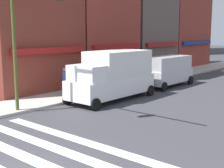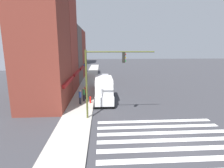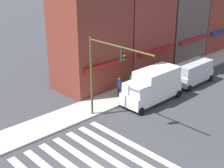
% 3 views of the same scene
% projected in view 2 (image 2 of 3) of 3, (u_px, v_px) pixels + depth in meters
% --- Properties ---
extents(ground_plane, '(200.00, 200.00, 0.00)m').
position_uv_depth(ground_plane, '(168.00, 140.00, 13.21)').
color(ground_plane, '#38383D').
extents(sidewalk_left, '(120.00, 3.00, 0.15)m').
position_uv_depth(sidewalk_left, '(68.00, 143.00, 12.75)').
color(sidewalk_left, '#B2ADA3').
rests_on(sidewalk_left, ground_plane).
extents(crosswalk_stripes, '(7.54, 10.80, 0.01)m').
position_uv_depth(crosswalk_stripes, '(168.00, 140.00, 13.21)').
color(crosswalk_stripes, silver).
rests_on(crosswalk_stripes, ground_plane).
extents(storefront_row, '(29.90, 5.30, 15.74)m').
position_uv_depth(storefront_row, '(63.00, 50.00, 29.74)').
color(storefront_row, maroon).
rests_on(storefront_row, ground_plane).
extents(tower_distant, '(18.65, 14.68, 41.84)m').
position_uv_depth(tower_distant, '(29.00, 6.00, 59.00)').
color(tower_distant, gray).
rests_on(tower_distant, ground_plane).
extents(traffic_signal, '(0.32, 6.42, 6.70)m').
position_uv_depth(traffic_signal, '(103.00, 72.00, 16.25)').
color(traffic_signal, '#474C1E').
rests_on(traffic_signal, ground_plane).
extents(box_truck_white, '(6.21, 2.42, 3.04)m').
position_uv_depth(box_truck_white, '(104.00, 90.00, 22.51)').
color(box_truck_white, white).
rests_on(box_truck_white, ground_plane).
extents(van_silver, '(5.01, 2.22, 2.34)m').
position_uv_depth(van_silver, '(103.00, 82.00, 29.00)').
color(van_silver, '#B7B7BC').
rests_on(van_silver, ground_plane).
extents(pedestrian_blue_shirt, '(0.32, 0.32, 1.77)m').
position_uv_depth(pedestrian_blue_shirt, '(80.00, 97.00, 21.06)').
color(pedestrian_blue_shirt, '#23232D').
rests_on(pedestrian_blue_shirt, sidewalk_left).
extents(pedestrian_red_jacket, '(0.32, 0.32, 1.77)m').
position_uv_depth(pedestrian_red_jacket, '(86.00, 92.00, 23.31)').
color(pedestrian_red_jacket, '#23232D').
rests_on(pedestrian_red_jacket, sidewalk_left).
extents(pedestrian_green_top, '(0.32, 0.32, 1.77)m').
position_uv_depth(pedestrian_green_top, '(84.00, 94.00, 22.27)').
color(pedestrian_green_top, '#23232D').
rests_on(pedestrian_green_top, sidewalk_left).
extents(fire_hydrant, '(0.24, 0.24, 0.84)m').
position_uv_depth(fire_hydrant, '(90.00, 99.00, 21.57)').
color(fire_hydrant, red).
rests_on(fire_hydrant, sidewalk_left).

